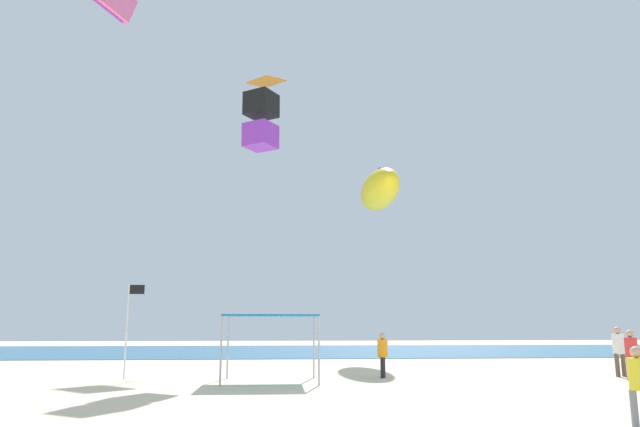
# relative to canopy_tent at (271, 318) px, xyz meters

# --- Properties ---
(ground) EXTENTS (110.00, 110.00, 0.10)m
(ground) POSITION_rel_canopy_tent_xyz_m (3.61, -5.81, -2.29)
(ground) COLOR beige
(ocean_strip) EXTENTS (110.00, 20.71, 0.03)m
(ocean_strip) POSITION_rel_canopy_tent_xyz_m (3.61, 23.32, -2.22)
(ocean_strip) COLOR #28608C
(ocean_strip) RESTS_ON ground
(canopy_tent) EXTENTS (3.35, 2.84, 2.35)m
(canopy_tent) POSITION_rel_canopy_tent_xyz_m (0.00, 0.00, 0.00)
(canopy_tent) COLOR #B2B2B7
(canopy_tent) RESTS_ON ground
(person_near_tent) EXTENTS (0.43, 0.47, 1.81)m
(person_near_tent) POSITION_rel_canopy_tent_xyz_m (12.97, -0.87, -1.17)
(person_near_tent) COLOR #33384C
(person_near_tent) RESTS_ON ground
(person_leftmost) EXTENTS (0.42, 0.38, 1.59)m
(person_leftmost) POSITION_rel_canopy_tent_xyz_m (7.51, -9.77, -1.31)
(person_leftmost) COLOR slate
(person_leftmost) RESTS_ON ground
(person_central) EXTENTS (0.40, 0.44, 1.68)m
(person_central) POSITION_rel_canopy_tent_xyz_m (4.28, 1.22, -1.25)
(person_central) COLOR black
(person_central) RESTS_ON ground
(person_rightmost) EXTENTS (0.49, 0.45, 1.91)m
(person_rightmost) POSITION_rel_canopy_tent_xyz_m (13.64, 1.01, -1.11)
(person_rightmost) COLOR brown
(person_rightmost) RESTS_ON ground
(banner_flag) EXTENTS (0.61, 0.06, 3.50)m
(banner_flag) POSITION_rel_canopy_tent_xyz_m (-5.38, 1.38, -0.12)
(banner_flag) COLOR silver
(banner_flag) RESTS_ON ground
(kite_inflatable_yellow) EXTENTS (2.56, 7.30, 2.84)m
(kite_inflatable_yellow) POSITION_rel_canopy_tent_xyz_m (6.43, 13.11, 7.92)
(kite_inflatable_yellow) COLOR yellow
(kite_diamond_orange) EXTENTS (2.88, 2.88, 2.95)m
(kite_diamond_orange) POSITION_rel_canopy_tent_xyz_m (-0.76, 16.67, 16.22)
(kite_diamond_orange) COLOR orange
(kite_box_black) EXTENTS (1.90, 1.90, 2.90)m
(kite_box_black) POSITION_rel_canopy_tent_xyz_m (-0.74, 6.77, 9.95)
(kite_box_black) COLOR black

